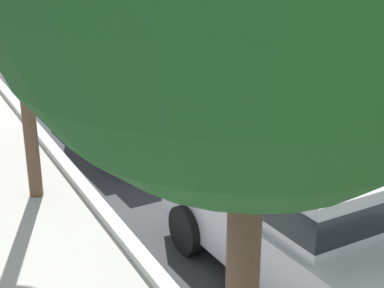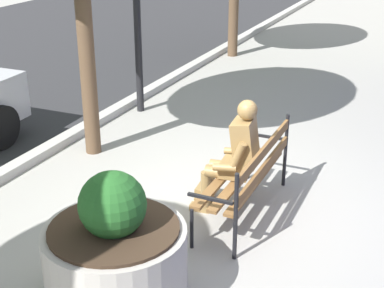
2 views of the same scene
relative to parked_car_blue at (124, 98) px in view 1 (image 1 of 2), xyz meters
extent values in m
cylinder|color=brown|center=(1.89, -2.23, 0.75)|extent=(0.21, 0.21, 3.19)
cube|color=navy|center=(0.06, 0.00, -0.23)|extent=(4.16, 1.86, 0.70)
cube|color=navy|center=(-0.09, 0.00, 0.42)|extent=(2.19, 1.65, 0.60)
cube|color=black|center=(-0.09, 0.00, 0.42)|extent=(2.20, 1.66, 0.33)
cylinder|color=black|center=(1.35, 0.90, -0.52)|extent=(0.65, 0.24, 0.64)
cylinder|color=black|center=(1.42, -0.80, -0.52)|extent=(0.65, 0.24, 0.64)
cylinder|color=black|center=(-1.31, 0.80, -0.52)|extent=(0.65, 0.24, 0.64)
cylinder|color=black|center=(-1.24, -0.90, -0.52)|extent=(0.65, 0.24, 0.64)
cube|color=#B7B7BC|center=(5.80, 0.00, -0.23)|extent=(4.16, 1.86, 0.70)
cube|color=#B7B7BC|center=(5.65, 0.00, 0.42)|extent=(2.19, 1.65, 0.60)
cube|color=black|center=(5.65, 0.00, 0.42)|extent=(2.20, 1.66, 0.33)
cylinder|color=black|center=(4.44, 0.80, -0.52)|extent=(0.65, 0.24, 0.64)
cylinder|color=black|center=(4.51, -0.90, -0.52)|extent=(0.65, 0.24, 0.64)
camera|label=1|loc=(10.23, -3.81, 2.97)|focal=53.25mm
camera|label=2|loc=(1.49, -6.52, 2.47)|focal=53.12mm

